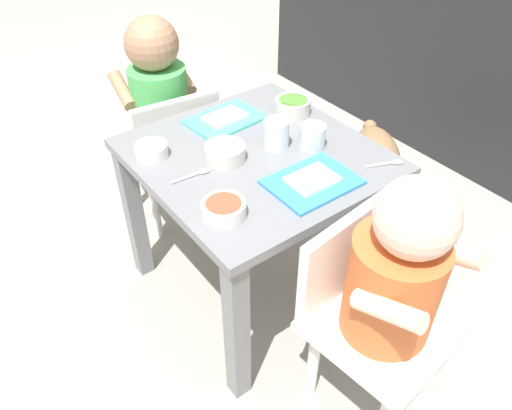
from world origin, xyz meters
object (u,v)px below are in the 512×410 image
at_px(veggie_bowl_far, 225,152).
at_px(food_tray_left, 225,119).
at_px(dining_table, 256,181).
at_px(water_cup_right, 276,136).
at_px(seated_child_left, 161,103).
at_px(spoon_by_left_tray, 388,163).
at_px(cereal_bowl_right_side, 293,106).
at_px(food_tray_right, 312,181).
at_px(veggie_bowl_near, 151,150).
at_px(water_cup_left, 312,138).
at_px(seated_child_right, 392,278).
at_px(dog, 378,165).
at_px(cereal_bowl_left_side, 224,209).
at_px(spoon_by_right_tray, 195,174).

bearing_deg(veggie_bowl_far, food_tray_left, 146.12).
xyz_separation_m(dining_table, water_cup_right, (0.01, 0.06, 0.12)).
height_order(seated_child_left, spoon_by_left_tray, seated_child_left).
xyz_separation_m(water_cup_right, cereal_bowl_right_side, (-0.11, 0.14, -0.01)).
height_order(food_tray_right, veggie_bowl_far, veggie_bowl_far).
xyz_separation_m(veggie_bowl_near, cereal_bowl_right_side, (0.04, 0.41, 0.00)).
distance_m(veggie_bowl_far, cereal_bowl_right_side, 0.29).
relative_size(dining_table, seated_child_left, 0.83).
distance_m(water_cup_left, veggie_bowl_near, 0.40).
height_order(seated_child_left, seated_child_right, seated_child_left).
bearing_deg(dog, seated_child_right, -47.86).
bearing_deg(veggie_bowl_near, water_cup_left, 59.45).
height_order(cereal_bowl_left_side, cereal_bowl_right_side, cereal_bowl_right_side).
xyz_separation_m(seated_child_right, cereal_bowl_right_side, (-0.55, 0.20, 0.08)).
distance_m(cereal_bowl_left_side, veggie_bowl_far, 0.21).
distance_m(dog, cereal_bowl_right_side, 0.44).
bearing_deg(spoon_by_left_tray, water_cup_right, -143.43).
xyz_separation_m(veggie_bowl_far, spoon_by_left_tray, (0.25, 0.30, -0.02)).
bearing_deg(spoon_by_left_tray, seated_child_right, -44.91).
bearing_deg(seated_child_left, food_tray_right, 4.90).
height_order(dog, veggie_bowl_far, veggie_bowl_far).
relative_size(veggie_bowl_near, veggie_bowl_far, 0.81).
xyz_separation_m(water_cup_left, cereal_bowl_right_side, (-0.16, 0.07, -0.00)).
bearing_deg(spoon_by_left_tray, cereal_bowl_right_side, -176.24).
height_order(water_cup_left, veggie_bowl_far, water_cup_left).
bearing_deg(dog, water_cup_left, -78.14).
relative_size(dining_table, spoon_by_left_tray, 5.95).
relative_size(food_tray_right, spoon_by_right_tray, 2.01).
distance_m(food_tray_left, food_tray_right, 0.35).
height_order(food_tray_left, veggie_bowl_far, veggie_bowl_far).
xyz_separation_m(water_cup_right, cereal_bowl_left_side, (0.14, -0.25, -0.01)).
distance_m(food_tray_right, cereal_bowl_right_side, 0.33).
height_order(dining_table, spoon_by_left_tray, spoon_by_left_tray).
distance_m(water_cup_left, cereal_bowl_right_side, 0.18).
distance_m(dining_table, veggie_bowl_near, 0.27).
bearing_deg(water_cup_right, veggie_bowl_far, -101.66).
distance_m(cereal_bowl_left_side, spoon_by_right_tray, 0.16).
relative_size(dining_table, cereal_bowl_left_side, 6.12).
xyz_separation_m(food_tray_left, cereal_bowl_left_side, (0.33, -0.22, 0.01)).
relative_size(seated_child_right, cereal_bowl_right_side, 6.80).
bearing_deg(water_cup_left, cereal_bowl_right_side, 155.88).
relative_size(water_cup_left, spoon_by_right_tray, 0.66).
height_order(veggie_bowl_far, spoon_by_left_tray, veggie_bowl_far).
bearing_deg(cereal_bowl_left_side, spoon_by_left_tray, 79.37).
bearing_deg(water_cup_left, seated_child_right, -18.08).
bearing_deg(spoon_by_right_tray, water_cup_left, 77.07).
bearing_deg(food_tray_left, veggie_bowl_far, -33.88).
bearing_deg(water_cup_left, dining_table, -114.47).
xyz_separation_m(dog, food_tray_right, (0.20, -0.50, 0.27)).
distance_m(dining_table, seated_child_right, 0.45).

